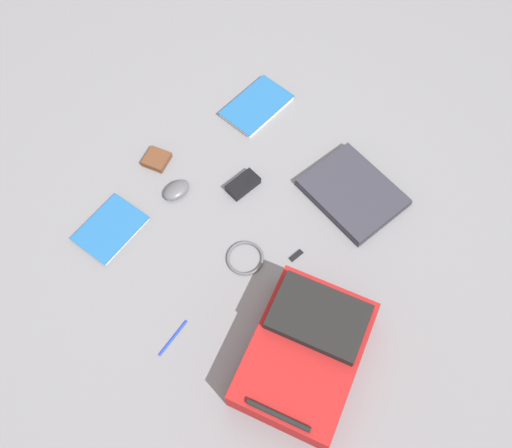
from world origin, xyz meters
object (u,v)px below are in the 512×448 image
earbud_pouch (157,159)px  usb_stick (296,255)px  computer_mouse (176,190)px  laptop (353,192)px  pen_black (173,338)px  book_comic (111,229)px  cable_coil (245,258)px  backpack (306,351)px  power_brick (243,185)px  book_blue (257,106)px

earbud_pouch → usb_stick: (-0.63, -0.01, -0.01)m
computer_mouse → usb_stick: bearing=-163.4°
laptop → pen_black: (0.15, 0.79, -0.01)m
laptop → earbud_pouch: (0.65, 0.33, -0.00)m
book_comic → cable_coil: bearing=-154.9°
book_comic → earbud_pouch: bearing=-77.0°
pen_black → usb_stick: bearing=-106.0°
backpack → usb_stick: backpack is taller
laptop → pen_black: bearing=79.4°
earbud_pouch → cable_coil: bearing=168.3°
power_brick → usb_stick: size_ratio=2.27×
backpack → pen_black: (0.36, 0.21, -0.06)m
computer_mouse → cable_coil: (-0.36, 0.05, -0.01)m
book_comic → power_brick: size_ratio=1.94×
laptop → cable_coil: bearing=71.8°
book_comic → book_blue: book_blue is taller
book_blue → computer_mouse: (-0.02, 0.48, 0.01)m
power_brick → usb_stick: bearing=162.1°
cable_coil → book_blue: bearing=-55.1°
earbud_pouch → usb_stick: 0.63m
book_comic → earbud_pouch: size_ratio=2.74×
computer_mouse → power_brick: size_ratio=0.86×
cable_coil → power_brick: (0.19, -0.22, 0.01)m
backpack → computer_mouse: 0.74m
computer_mouse → book_comic: bearing=81.7°
computer_mouse → pen_black: size_ratio=0.76×
earbud_pouch → usb_stick: size_ratio=1.61×
backpack → power_brick: bearing=-34.0°
power_brick → laptop: bearing=-146.3°
computer_mouse → power_brick: bearing=-126.9°
backpack → cable_coil: 0.38m
cable_coil → earbud_pouch: earbud_pouch is taller
cable_coil → backpack: bearing=157.7°
computer_mouse → pen_black: 0.53m
book_blue → computer_mouse: 0.48m
computer_mouse → pen_black: (-0.35, 0.40, -0.01)m
laptop → usb_stick: bearing=87.5°
backpack → cable_coil: (0.35, -0.14, -0.06)m
laptop → book_comic: (0.58, 0.64, -0.01)m
book_blue → laptop: bearing=169.1°
power_brick → earbud_pouch: bearing=19.3°
usb_stick → power_brick: bearing=-17.9°
power_brick → cable_coil: bearing=130.5°
computer_mouse → earbud_pouch: computer_mouse is taller
book_comic → cable_coil: size_ratio=1.83×
earbud_pouch → usb_stick: earbud_pouch is taller
book_blue → power_brick: size_ratio=2.30×
backpack → laptop: 0.62m
backpack → power_brick: size_ratio=4.20×
earbud_pouch → computer_mouse: bearing=159.8°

